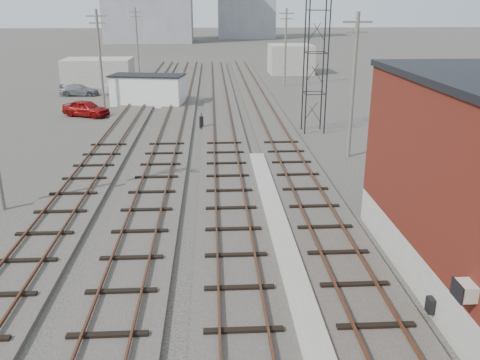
{
  "coord_description": "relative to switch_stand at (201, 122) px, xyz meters",
  "views": [
    {
      "loc": [
        -2.32,
        -3.36,
        9.41
      ],
      "look_at": [
        -1.16,
        17.38,
        2.2
      ],
      "focal_mm": 38.0,
      "sensor_mm": 36.0,
      "label": 1
    }
  ],
  "objects": [
    {
      "name": "ground",
      "position": [
        3.18,
        23.69,
        -0.56
      ],
      "size": [
        320.0,
        320.0,
        0.0
      ],
      "primitive_type": "plane",
      "color": "#282621",
      "rests_on": "ground"
    },
    {
      "name": "track_right",
      "position": [
        5.68,
        2.69,
        -0.46
      ],
      "size": [
        3.2,
        90.0,
        0.39
      ],
      "color": "#332D28",
      "rests_on": "ground"
    },
    {
      "name": "track_mid_right",
      "position": [
        1.68,
        2.69,
        -0.46
      ],
      "size": [
        3.2,
        90.0,
        0.39
      ],
      "color": "#332D28",
      "rests_on": "ground"
    },
    {
      "name": "track_mid_left",
      "position": [
        -2.32,
        2.69,
        -0.46
      ],
      "size": [
        3.2,
        90.0,
        0.39
      ],
      "color": "#332D28",
      "rests_on": "ground"
    },
    {
      "name": "track_left",
      "position": [
        -6.32,
        2.69,
        -0.46
      ],
      "size": [
        3.2,
        90.0,
        0.39
      ],
      "color": "#332D28",
      "rests_on": "ground"
    },
    {
      "name": "platform_curb",
      "position": [
        3.68,
        -22.31,
        -0.43
      ],
      "size": [
        0.9,
        28.0,
        0.26
      ],
      "primitive_type": "cube",
      "color": "gray",
      "rests_on": "ground"
    },
    {
      "name": "lattice_tower",
      "position": [
        8.68,
        -1.31,
        6.94
      ],
      "size": [
        1.6,
        1.6,
        15.0
      ],
      "color": "black",
      "rests_on": "ground"
    },
    {
      "name": "utility_pole_left_b",
      "position": [
        -9.32,
        8.69,
        4.23
      ],
      "size": [
        1.8,
        0.24,
        9.0
      ],
      "color": "#595147",
      "rests_on": "ground"
    },
    {
      "name": "utility_pole_left_c",
      "position": [
        -9.32,
        33.69,
        4.23
      ],
      "size": [
        1.8,
        0.24,
        9.0
      ],
      "color": "#595147",
      "rests_on": "ground"
    },
    {
      "name": "utility_pole_right_a",
      "position": [
        9.68,
        -8.31,
        4.23
      ],
      "size": [
        1.8,
        0.24,
        9.0
      ],
      "color": "#595147",
      "rests_on": "ground"
    },
    {
      "name": "utility_pole_right_b",
      "position": [
        9.68,
        21.69,
        4.23
      ],
      "size": [
        1.8,
        0.24,
        9.0
      ],
      "color": "#595147",
      "rests_on": "ground"
    },
    {
      "name": "shed_left",
      "position": [
        -12.82,
        23.69,
        1.04
      ],
      "size": [
        8.0,
        5.0,
        3.2
      ],
      "primitive_type": "cube",
      "color": "gray",
      "rests_on": "ground"
    },
    {
      "name": "shed_right",
      "position": [
        12.18,
        33.69,
        1.44
      ],
      "size": [
        6.0,
        6.0,
        4.0
      ],
      "primitive_type": "cube",
      "color": "gray",
      "rests_on": "ground"
    },
    {
      "name": "switch_stand",
      "position": [
        0.0,
        0.0,
        0.0
      ],
      "size": [
        0.35,
        0.35,
        1.19
      ],
      "rotation": [
        0.0,
        0.0,
        0.31
      ],
      "color": "black",
      "rests_on": "ground"
    },
    {
      "name": "site_trailer",
      "position": [
        -5.35,
        10.38,
        0.93
      ],
      "size": [
        7.49,
        4.33,
        2.97
      ],
      "rotation": [
        0.0,
        0.0,
        -0.19
      ],
      "color": "white",
      "rests_on": "ground"
    },
    {
      "name": "car_red",
      "position": [
        -10.23,
        5.33,
        0.16
      ],
      "size": [
        4.56,
        3.26,
        1.44
      ],
      "primitive_type": "imported",
      "rotation": [
        0.0,
        0.0,
        1.16
      ],
      "color": "maroon",
      "rests_on": "ground"
    },
    {
      "name": "car_silver",
      "position": [
        -8.51,
        16.67,
        0.21
      ],
      "size": [
        4.9,
        2.48,
        1.54
      ],
      "primitive_type": "imported",
      "rotation": [
        0.0,
        0.0,
        1.38
      ],
      "color": "#A3A5AB",
      "rests_on": "ground"
    },
    {
      "name": "car_grey",
      "position": [
        -13.51,
        16.37,
        0.04
      ],
      "size": [
        4.22,
        1.83,
        1.21
      ],
      "primitive_type": "imported",
      "rotation": [
        0.0,
        0.0,
        1.54
      ],
      "color": "slate",
      "rests_on": "ground"
    }
  ]
}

